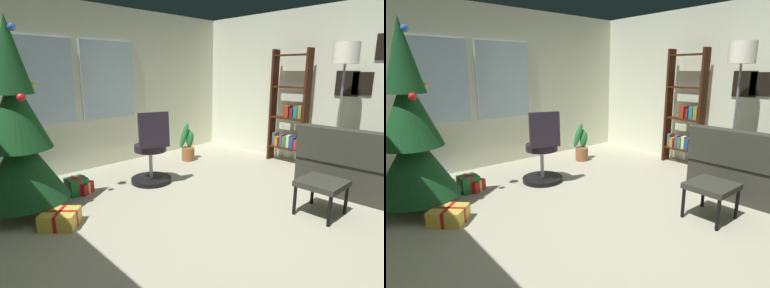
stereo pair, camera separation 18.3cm
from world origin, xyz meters
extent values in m
cube|color=#ACA78F|center=(0.00, 0.00, -0.05)|extent=(5.11, 5.92, 0.10)
cube|color=silver|center=(0.00, 3.01, 1.25)|extent=(5.11, 0.10, 2.51)
cube|color=silver|center=(-0.89, 2.95, 1.38)|extent=(0.90, 0.03, 1.20)
cube|color=silver|center=(0.13, 2.95, 1.38)|extent=(0.90, 0.03, 1.20)
cube|color=silver|center=(2.61, 0.00, 1.25)|extent=(0.10, 5.92, 2.51)
cube|color=black|center=(2.55, 0.22, 1.34)|extent=(0.02, 0.33, 0.37)
cube|color=black|center=(2.55, 0.01, 1.35)|extent=(0.02, 0.28, 0.33)
cube|color=#2F3027|center=(1.81, -0.58, 0.22)|extent=(0.92, 1.86, 0.43)
cube|color=#2F3027|center=(1.47, -0.59, 0.64)|extent=(0.27, 1.83, 0.42)
cube|color=#2F3027|center=(1.78, 0.27, 0.53)|extent=(0.85, 0.17, 0.20)
cube|color=#2F3027|center=(0.80, -0.30, 0.36)|extent=(0.47, 0.44, 0.06)
cylinder|color=black|center=(0.60, -0.49, 0.16)|extent=(0.04, 0.04, 0.33)
cylinder|color=black|center=(1.01, -0.49, 0.16)|extent=(0.04, 0.04, 0.33)
cylinder|color=black|center=(0.60, -0.11, 0.16)|extent=(0.04, 0.04, 0.33)
cylinder|color=black|center=(1.01, -0.11, 0.16)|extent=(0.04, 0.04, 0.33)
cylinder|color=#4C331E|center=(-1.51, 1.91, 0.08)|extent=(0.12, 0.12, 0.16)
cone|color=#14421D|center=(-1.51, 1.91, 0.55)|extent=(0.90, 0.90, 0.77)
cone|color=#14421D|center=(-1.51, 1.91, 1.11)|extent=(0.65, 0.65, 0.77)
cone|color=#14421D|center=(-1.51, 1.91, 1.68)|extent=(0.40, 0.40, 0.77)
sphere|color=red|center=(-1.50, 1.70, 1.28)|extent=(0.08, 0.08, 0.08)
sphere|color=gold|center=(-1.31, 1.95, 1.37)|extent=(0.07, 0.07, 0.07)
sphere|color=silver|center=(-1.37, 2.07, 1.35)|extent=(0.08, 0.08, 0.08)
sphere|color=blue|center=(-1.47, 1.83, 1.93)|extent=(0.08, 0.08, 0.08)
cube|color=red|center=(-0.82, 2.06, 0.07)|extent=(0.28, 0.28, 0.14)
cube|color=#EAD84C|center=(-0.82, 2.06, 0.07)|extent=(0.14, 0.20, 0.15)
cube|color=#EAD84C|center=(-0.82, 2.06, 0.07)|extent=(0.21, 0.14, 0.15)
cube|color=#1E722D|center=(-0.88, 2.09, 0.10)|extent=(0.23, 0.24, 0.21)
cube|color=red|center=(-0.88, 2.09, 0.10)|extent=(0.24, 0.04, 0.22)
cube|color=red|center=(-0.88, 2.09, 0.10)|extent=(0.04, 0.25, 0.22)
cube|color=gold|center=(-1.36, 1.37, 0.08)|extent=(0.45, 0.45, 0.16)
cube|color=#B21919|center=(-1.36, 1.37, 0.08)|extent=(0.28, 0.26, 0.17)
cube|color=#B21919|center=(-1.36, 1.37, 0.08)|extent=(0.23, 0.25, 0.17)
cube|color=#2D4C99|center=(-1.09, 2.57, 0.08)|extent=(0.29, 0.31, 0.17)
cube|color=silver|center=(-1.09, 2.57, 0.08)|extent=(0.23, 0.10, 0.17)
cube|color=silver|center=(-1.09, 2.57, 0.08)|extent=(0.11, 0.26, 0.17)
cylinder|color=black|center=(0.07, 1.79, 0.03)|extent=(0.56, 0.56, 0.06)
cylinder|color=#B2B2B7|center=(0.07, 1.79, 0.28)|extent=(0.05, 0.05, 0.43)
cylinder|color=black|center=(0.07, 1.79, 0.49)|extent=(0.44, 0.44, 0.09)
cube|color=black|center=(0.01, 1.61, 0.78)|extent=(0.41, 0.24, 0.47)
cube|color=#37180C|center=(2.34, 0.73, 0.94)|extent=(0.18, 0.04, 1.87)
cube|color=#37180C|center=(2.34, 1.33, 0.94)|extent=(0.18, 0.04, 1.87)
cube|color=#37180C|center=(2.34, 1.03, 0.25)|extent=(0.18, 0.56, 0.02)
cube|color=#37180C|center=(2.34, 1.03, 0.76)|extent=(0.18, 0.56, 0.02)
cube|color=#37180C|center=(2.34, 1.03, 1.26)|extent=(0.18, 0.56, 0.02)
cube|color=#37180C|center=(2.34, 1.03, 1.77)|extent=(0.18, 0.56, 0.02)
cube|color=maroon|center=(2.34, 0.82, 0.34)|extent=(0.17, 0.07, 0.16)
cube|color=navy|center=(2.35, 0.91, 0.35)|extent=(0.16, 0.06, 0.18)
cube|color=beige|center=(2.36, 0.99, 0.37)|extent=(0.14, 0.05, 0.21)
cube|color=#2C733E|center=(2.35, 1.05, 0.36)|extent=(0.15, 0.06, 0.19)
cube|color=#7A3674|center=(2.36, 1.12, 0.36)|extent=(0.13, 0.04, 0.20)
cube|color=#B37B1D|center=(2.35, 1.19, 0.34)|extent=(0.16, 0.06, 0.16)
cube|color=#4B555C|center=(2.35, 1.25, 0.37)|extent=(0.15, 0.05, 0.22)
cube|color=olive|center=(2.36, 0.82, 0.87)|extent=(0.13, 0.06, 0.21)
cube|color=#19757C|center=(2.36, 0.89, 0.87)|extent=(0.13, 0.07, 0.19)
cube|color=maroon|center=(2.36, 0.96, 0.84)|extent=(0.13, 0.05, 0.15)
cube|color=#9C2A14|center=(2.35, 1.04, 0.87)|extent=(0.15, 0.07, 0.20)
cylinder|color=slate|center=(2.07, 0.10, 0.01)|extent=(0.28, 0.28, 0.03)
cylinder|color=slate|center=(2.07, 0.10, 0.82)|extent=(0.03, 0.03, 1.59)
cylinder|color=white|center=(2.07, 0.10, 1.76)|extent=(0.34, 0.34, 0.28)
cylinder|color=#965A34|center=(1.18, 2.24, 0.11)|extent=(0.22, 0.22, 0.22)
ellipsoid|color=#237239|center=(1.24, 2.27, 0.38)|extent=(0.19, 0.18, 0.33)
ellipsoid|color=#237239|center=(1.16, 2.31, 0.44)|extent=(0.26, 0.15, 0.45)
ellipsoid|color=#237239|center=(1.26, 2.26, 0.36)|extent=(0.15, 0.14, 0.29)
camera|label=1|loc=(-2.38, -1.64, 1.53)|focal=29.30mm
camera|label=2|loc=(-2.24, -1.76, 1.53)|focal=29.30mm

